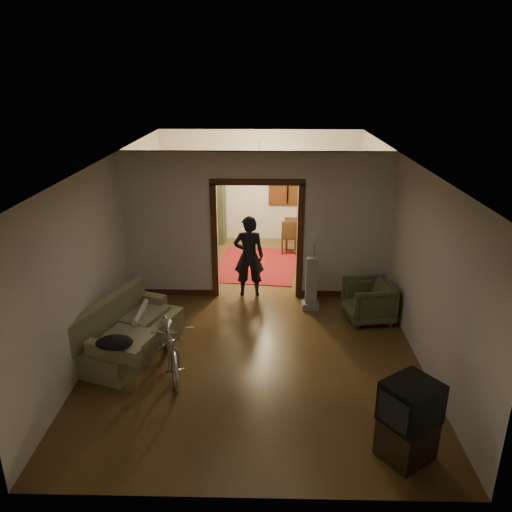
{
  "coord_description": "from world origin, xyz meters",
  "views": [
    {
      "loc": [
        0.18,
        -8.2,
        4.15
      ],
      "look_at": [
        0.0,
        -0.3,
        1.2
      ],
      "focal_mm": 35.0,
      "sensor_mm": 36.0,
      "label": 1
    }
  ],
  "objects_px": {
    "armchair": "(368,301)",
    "person": "(249,256)",
    "locker": "(208,209)",
    "sofa": "(130,326)",
    "bicycle": "(171,341)",
    "desk": "(304,235)"
  },
  "relations": [
    {
      "from": "sofa",
      "to": "armchair",
      "type": "height_order",
      "value": "sofa"
    },
    {
      "from": "armchair",
      "to": "sofa",
      "type": "bearing_deg",
      "value": -82.25
    },
    {
      "from": "sofa",
      "to": "locker",
      "type": "bearing_deg",
      "value": 102.85
    },
    {
      "from": "sofa",
      "to": "desk",
      "type": "height_order",
      "value": "sofa"
    },
    {
      "from": "sofa",
      "to": "bicycle",
      "type": "relative_size",
      "value": 1.13
    },
    {
      "from": "bicycle",
      "to": "locker",
      "type": "bearing_deg",
      "value": 73.67
    },
    {
      "from": "sofa",
      "to": "armchair",
      "type": "relative_size",
      "value": 2.39
    },
    {
      "from": "armchair",
      "to": "desk",
      "type": "xyz_separation_m",
      "value": [
        -0.88,
        3.76,
        -0.01
      ]
    },
    {
      "from": "armchair",
      "to": "person",
      "type": "relative_size",
      "value": 0.49
    },
    {
      "from": "armchair",
      "to": "person",
      "type": "xyz_separation_m",
      "value": [
        -2.13,
        1.01,
        0.45
      ]
    },
    {
      "from": "armchair",
      "to": "locker",
      "type": "relative_size",
      "value": 0.46
    },
    {
      "from": "armchair",
      "to": "person",
      "type": "bearing_deg",
      "value": -123.95
    },
    {
      "from": "bicycle",
      "to": "armchair",
      "type": "xyz_separation_m",
      "value": [
        3.19,
        1.58,
        -0.08
      ]
    },
    {
      "from": "person",
      "to": "desk",
      "type": "bearing_deg",
      "value": -116.25
    },
    {
      "from": "person",
      "to": "desk",
      "type": "height_order",
      "value": "person"
    },
    {
      "from": "sofa",
      "to": "person",
      "type": "distance_m",
      "value": 2.81
    },
    {
      "from": "desk",
      "to": "locker",
      "type": "bearing_deg",
      "value": 161.27
    },
    {
      "from": "person",
      "to": "bicycle",
      "type": "bearing_deg",
      "value": 66.09
    },
    {
      "from": "armchair",
      "to": "person",
      "type": "height_order",
      "value": "person"
    },
    {
      "from": "person",
      "to": "locker",
      "type": "xyz_separation_m",
      "value": [
        -1.16,
        3.23,
        0.06
      ]
    },
    {
      "from": "desk",
      "to": "person",
      "type": "bearing_deg",
      "value": -121.91
    },
    {
      "from": "armchair",
      "to": "locker",
      "type": "bearing_deg",
      "value": -150.81
    }
  ]
}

